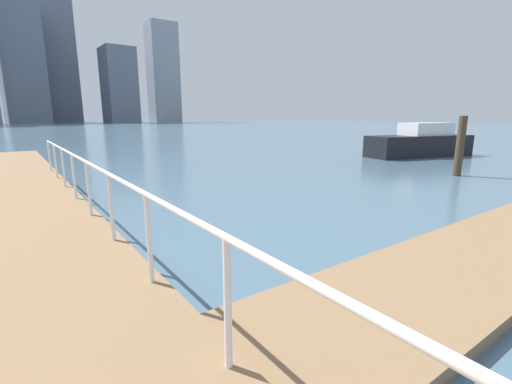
# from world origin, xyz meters

# --- Properties ---
(ground_plane) EXTENTS (300.00, 300.00, 0.00)m
(ground_plane) POSITION_xyz_m (0.00, 20.00, 0.00)
(ground_plane) COLOR slate
(boardwalk_railing) EXTENTS (0.06, 26.05, 1.08)m
(boardwalk_railing) POSITION_xyz_m (-3.15, 7.98, 1.24)
(boardwalk_railing) COLOR white
(boardwalk_railing) RESTS_ON boardwalk
(dock_piling_4) EXTENTS (0.30, 0.30, 2.31)m
(dock_piling_4) POSITION_xyz_m (9.99, 13.26, 1.16)
(dock_piling_4) COLOR #473826
(dock_piling_4) RESTS_ON ground_plane
(moored_boat_1) EXTENTS (6.73, 3.41, 1.92)m
(moored_boat_1) POSITION_xyz_m (15.31, 17.88, 0.77)
(moored_boat_1) COLOR black
(moored_boat_1) RESTS_ON ground_plane
(skyline_tower_2) EXTENTS (13.29, 14.80, 37.07)m
(skyline_tower_2) POSITION_xyz_m (2.95, 149.11, 18.53)
(skyline_tower_2) COLOR slate
(skyline_tower_2) RESTS_ON ground_plane
(skyline_tower_3) EXTENTS (13.74, 13.73, 65.93)m
(skyline_tower_3) POSITION_xyz_m (14.70, 161.97, 32.96)
(skyline_tower_3) COLOR slate
(skyline_tower_3) RESTS_ON ground_plane
(skyline_tower_4) EXTENTS (10.40, 12.57, 25.75)m
(skyline_tower_4) POSITION_xyz_m (31.20, 140.60, 12.87)
(skyline_tower_4) COLOR slate
(skyline_tower_4) RESTS_ON ground_plane
(skyline_tower_5) EXTENTS (10.55, 9.51, 36.48)m
(skyline_tower_5) POSITION_xyz_m (48.21, 141.81, 18.24)
(skyline_tower_5) COLOR #8C939E
(skyline_tower_5) RESTS_ON ground_plane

